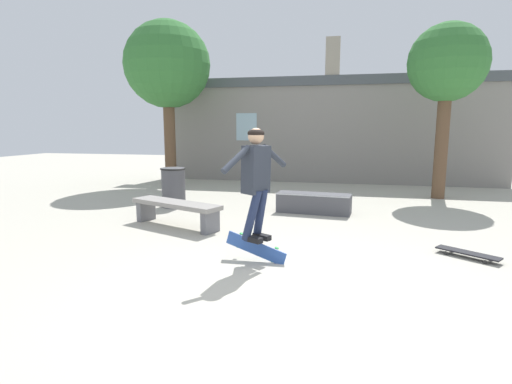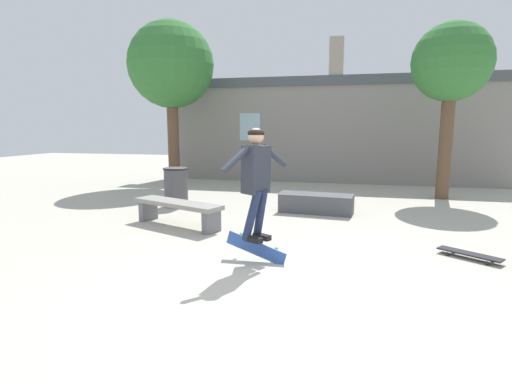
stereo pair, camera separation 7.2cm
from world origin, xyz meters
TOP-DOWN VIEW (x-y plane):
  - ground_plane at (0.00, 0.00)m, footprint 40.00×40.00m
  - building_backdrop at (0.00, 9.03)m, footprint 11.53×0.52m
  - tree_right at (3.00, 6.64)m, footprint 1.89×1.89m
  - tree_left at (-4.70, 7.36)m, footprint 2.59×2.59m
  - park_bench at (-2.35, 2.41)m, footprint 1.92×1.12m
  - skate_ledge at (0.03, 4.13)m, footprint 1.59×0.61m
  - trash_bin at (-3.15, 4.11)m, footprint 0.57×0.57m
  - skater at (-0.48, 0.79)m, footprint 0.66×1.11m
  - skateboard_flipping at (-0.50, 0.85)m, footprint 0.88×0.20m
  - skateboard_resting at (2.36, 1.62)m, footprint 0.79×0.64m

SIDE VIEW (x-z plane):
  - ground_plane at x=0.00m, z-range 0.00..0.00m
  - skateboard_resting at x=2.36m, z-range 0.03..0.11m
  - skateboard_flipping at x=-0.50m, z-range -0.03..0.38m
  - skate_ledge at x=0.03m, z-range 0.00..0.42m
  - park_bench at x=-2.35m, z-range 0.11..0.57m
  - trash_bin at x=-3.15m, z-range 0.02..0.92m
  - skater at x=-0.48m, z-range 0.45..1.94m
  - building_backdrop at x=0.00m, z-range -0.50..4.07m
  - tree_right at x=3.00m, z-range 1.13..5.44m
  - tree_left at x=-4.70m, z-range 1.15..6.11m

